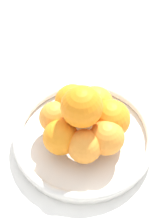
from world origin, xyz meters
TOP-DOWN VIEW (x-y plane):
  - ground_plane at (0.00, 0.00)m, footprint 4.00×4.00m
  - fruit_bowl at (0.00, 0.00)m, footprint 0.31×0.31m
  - orange_pile at (-0.00, -0.00)m, footprint 0.19×0.19m

SIDE VIEW (x-z plane):
  - ground_plane at x=0.00m, z-range 0.00..0.00m
  - fruit_bowl at x=0.00m, z-range 0.00..0.04m
  - orange_pile at x=0.00m, z-range 0.01..0.16m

